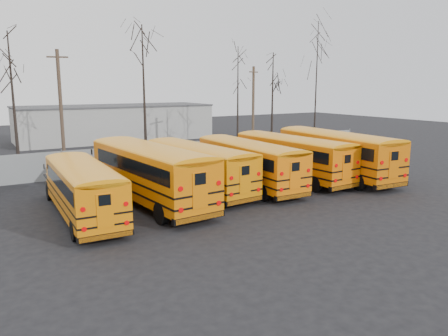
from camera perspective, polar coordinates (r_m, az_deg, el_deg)
ground at (r=24.51m, az=4.32°, el=-4.55°), size 120.00×120.00×0.00m
fence at (r=34.56m, az=-7.24°, el=1.60°), size 40.00×0.04×2.00m
distant_building at (r=53.78m, az=-14.02°, el=5.71°), size 22.00×8.00×4.00m
bus_a at (r=22.45m, az=-18.02°, el=-2.17°), size 2.67×10.11×2.81m
bus_b at (r=24.30m, az=-9.87°, el=-0.08°), size 3.68×12.10×3.34m
bus_c at (r=26.69m, az=-3.62°, el=0.59°), size 3.38×10.87×3.00m
bus_d at (r=27.91m, az=3.06°, el=1.09°), size 2.69×10.89×3.03m
bus_e at (r=30.31m, az=8.65°, el=1.84°), size 3.16×11.22×3.11m
bus_f at (r=31.70m, az=14.21°, el=2.26°), size 3.51×12.04×3.33m
utility_pole_left at (r=38.34m, az=-20.54°, el=7.58°), size 1.64×0.47×9.29m
utility_pole_right at (r=44.01m, az=3.83°, el=7.88°), size 1.40×0.67×8.27m
tree_2 at (r=36.00m, az=-25.79°, el=7.63°), size 0.26×0.26×10.30m
tree_3 at (r=35.90m, az=-10.38°, el=9.15°), size 0.26×0.26×11.10m
tree_4 at (r=43.53m, az=1.81°, el=8.94°), size 0.26×0.26×10.13m
tree_5 at (r=44.39m, az=6.33°, el=8.58°), size 0.26×0.26×9.61m
tree_6 at (r=45.13m, az=11.93°, el=10.33°), size 0.26×0.26×12.56m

